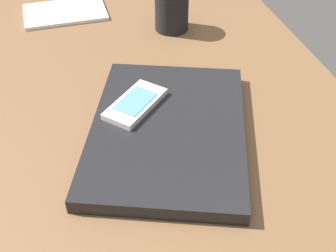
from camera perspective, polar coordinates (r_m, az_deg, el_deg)
The scene contains 5 objects.
desk_surface at distance 69.76cm, azimuth -4.20°, elevation -2.29°, with size 120.00×80.00×3.00cm, color brown.
laptop_closed at distance 67.92cm, azimuth -0.00°, elevation -0.52°, with size 33.45×24.03×2.37cm, color black.
cell_phone_on_laptop at distance 70.59cm, azimuth -4.38°, elevation 3.01°, with size 12.10×12.02×1.17cm.
notepad at distance 107.69cm, azimuth -13.61°, elevation 14.58°, with size 12.62×18.97×0.80cm, color white.
pen_cup at distance 96.24cm, azimuth 0.50°, elevation 15.51°, with size 7.39×7.39×9.89cm, color black.
Camera 1 is at (-50.58, 7.25, 49.00)cm, focal length 45.56 mm.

